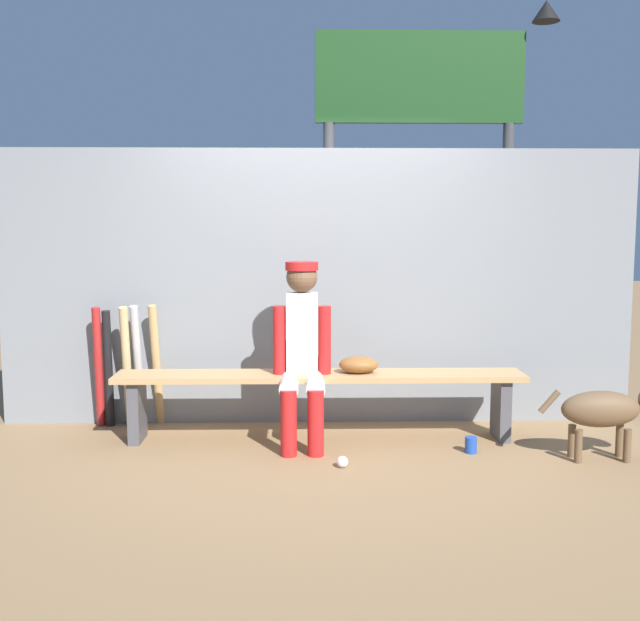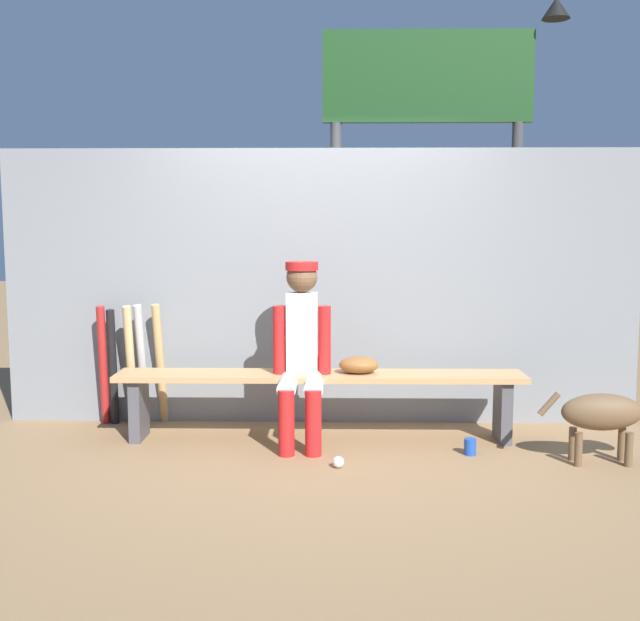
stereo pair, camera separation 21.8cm
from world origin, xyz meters
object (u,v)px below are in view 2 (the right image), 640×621
at_px(baseball_glove, 359,365).
at_px(dog, 611,413).
at_px(bat_wood_natural, 131,365).
at_px(bat_wood_tan, 160,364).
at_px(bat_aluminum_silver, 142,364).
at_px(scoreboard, 434,125).
at_px(dugout_bench, 320,387).
at_px(bat_aluminum_red, 103,366).
at_px(player_seated, 301,346).
at_px(bat_aluminum_black, 113,367).
at_px(cup_on_ground, 470,447).
at_px(baseball, 338,462).
at_px(cup_on_bench, 322,364).

relative_size(baseball_glove, dog, 0.33).
bearing_deg(baseball_glove, bat_wood_natural, 168.84).
xyz_separation_m(bat_wood_tan, bat_aluminum_silver, (-0.14, -0.01, -0.00)).
bearing_deg(bat_aluminum_silver, scoreboard, 25.23).
relative_size(dugout_bench, bat_aluminum_red, 3.14).
xyz_separation_m(scoreboard, dog, (0.90, -2.02, -2.08)).
relative_size(bat_aluminum_red, dog, 1.10).
distance_m(player_seated, bat_aluminum_red, 1.63).
bearing_deg(bat_aluminum_black, cup_on_ground, -15.28).
relative_size(bat_wood_tan, cup_on_ground, 8.60).
xyz_separation_m(cup_on_ground, dog, (0.87, -0.16, 0.28)).
height_order(bat_wood_natural, bat_aluminum_red, bat_wood_natural).
bearing_deg(baseball_glove, bat_aluminum_black, 168.84).
bearing_deg(baseball, bat_aluminum_silver, 145.62).
height_order(player_seated, baseball_glove, player_seated).
bearing_deg(bat_aluminum_black, bat_wood_natural, -11.12).
relative_size(bat_aluminum_black, cup_on_ground, 8.17).
bearing_deg(scoreboard, cup_on_bench, -123.67).
distance_m(cup_on_ground, dog, 0.92).
height_order(player_seated, cup_on_ground, player_seated).
bearing_deg(bat_wood_tan, baseball_glove, -15.01).
bearing_deg(cup_on_bench, bat_aluminum_black, 168.97).
distance_m(dugout_bench, bat_aluminum_silver, 1.44).
distance_m(dugout_bench, bat_wood_tan, 1.31).
bearing_deg(bat_aluminum_black, dugout_bench, -13.02).
xyz_separation_m(bat_wood_natural, bat_aluminum_black, (-0.15, 0.03, -0.02)).
bearing_deg(bat_aluminum_silver, baseball, -34.38).
xyz_separation_m(bat_wood_tan, cup_on_bench, (1.25, -0.35, 0.07)).
bearing_deg(baseball, dog, 3.97).
xyz_separation_m(bat_aluminum_black, bat_aluminum_red, (-0.07, -0.01, 0.01)).
xyz_separation_m(bat_wood_tan, bat_aluminum_black, (-0.36, -0.04, -0.02)).
xyz_separation_m(player_seated, baseball_glove, (0.40, 0.11, -0.15)).
height_order(player_seated, scoreboard, scoreboard).
bearing_deg(baseball, bat_aluminum_black, 149.91).
distance_m(bat_wood_natural, bat_aluminum_red, 0.22).
distance_m(baseball, cup_on_ground, 0.93).
distance_m(bat_wood_natural, bat_aluminum_black, 0.15).
height_order(dugout_bench, baseball, dugout_bench).
xyz_separation_m(bat_wood_tan, bat_wood_natural, (-0.21, -0.07, -0.00)).
xyz_separation_m(bat_wood_tan, cup_on_ground, (2.25, -0.75, -0.42)).
height_order(bat_wood_natural, cup_on_bench, bat_wood_natural).
xyz_separation_m(dugout_bench, cup_on_ground, (1.01, -0.34, -0.33)).
distance_m(bat_aluminum_black, cup_on_bench, 1.64).
bearing_deg(dog, dugout_bench, 164.86).
bearing_deg(scoreboard, cup_on_ground, -88.94).
relative_size(baseball, cup_on_ground, 0.67).
xyz_separation_m(bat_aluminum_silver, bat_wood_natural, (-0.07, -0.06, -0.00)).
relative_size(dugout_bench, bat_wood_natural, 3.07).
xyz_separation_m(player_seated, cup_on_bench, (0.14, 0.16, -0.16)).
distance_m(baseball_glove, bat_aluminum_red, 1.98).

